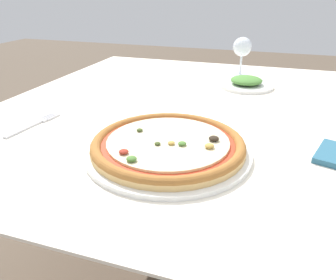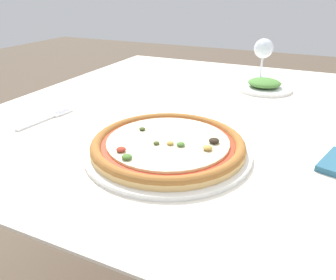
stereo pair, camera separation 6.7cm
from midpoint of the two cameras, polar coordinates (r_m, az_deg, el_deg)
dining_table at (r=0.95m, az=12.75°, el=0.59°), size 1.28×1.20×0.70m
pizza_plate at (r=0.67m, az=2.84°, el=-1.06°), size 0.34×0.34×0.04m
fork at (r=0.90m, az=-18.44°, el=3.49°), size 0.04×0.17×0.00m
wine_glass_far_left at (r=1.30m, az=17.66°, el=14.73°), size 0.07×0.07×0.14m
side_plate at (r=1.16m, az=18.00°, el=8.97°), size 0.18×0.18×0.04m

